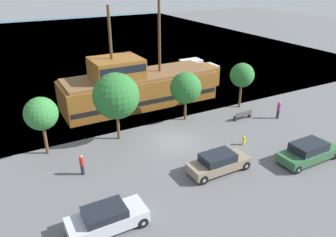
{
  "coord_description": "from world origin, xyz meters",
  "views": [
    {
      "loc": [
        -11.96,
        -20.86,
        13.05
      ],
      "look_at": [
        0.55,
        2.0,
        1.2
      ],
      "focal_mm": 35.0,
      "sensor_mm": 36.0,
      "label": 1
    }
  ],
  "objects_px": {
    "pirate_ship": "(138,86)",
    "parked_car_curb_front": "(107,219)",
    "pedestrian_walking_far": "(82,165)",
    "bench_promenade_east": "(243,115)",
    "parked_car_curb_mid": "(219,163)",
    "parked_car_curb_rear": "(309,152)",
    "moored_boat_dockside": "(193,68)",
    "fire_hydrant": "(244,140)",
    "pedestrian_walking_near": "(278,109)"
  },
  "relations": [
    {
      "from": "parked_car_curb_front",
      "to": "parked_car_curb_rear",
      "type": "relative_size",
      "value": 0.88
    },
    {
      "from": "parked_car_curb_front",
      "to": "pedestrian_walking_near",
      "type": "bearing_deg",
      "value": 18.19
    },
    {
      "from": "pirate_ship",
      "to": "pedestrian_walking_near",
      "type": "bearing_deg",
      "value": -44.37
    },
    {
      "from": "parked_car_curb_rear",
      "to": "bench_promenade_east",
      "type": "height_order",
      "value": "parked_car_curb_rear"
    },
    {
      "from": "parked_car_curb_mid",
      "to": "parked_car_curb_rear",
      "type": "relative_size",
      "value": 0.92
    },
    {
      "from": "moored_boat_dockside",
      "to": "fire_hydrant",
      "type": "height_order",
      "value": "moored_boat_dockside"
    },
    {
      "from": "parked_car_curb_rear",
      "to": "pedestrian_walking_far",
      "type": "bearing_deg",
      "value": 157.62
    },
    {
      "from": "parked_car_curb_mid",
      "to": "pirate_ship",
      "type": "bearing_deg",
      "value": 88.56
    },
    {
      "from": "fire_hydrant",
      "to": "pedestrian_walking_far",
      "type": "xyz_separation_m",
      "value": [
        -12.7,
        2.07,
        0.35
      ]
    },
    {
      "from": "parked_car_curb_rear",
      "to": "moored_boat_dockside",
      "type": "bearing_deg",
      "value": 78.1
    },
    {
      "from": "pirate_ship",
      "to": "parked_car_curb_mid",
      "type": "relative_size",
      "value": 3.81
    },
    {
      "from": "parked_car_curb_front",
      "to": "parked_car_curb_mid",
      "type": "height_order",
      "value": "parked_car_curb_mid"
    },
    {
      "from": "parked_car_curb_mid",
      "to": "bench_promenade_east",
      "type": "relative_size",
      "value": 2.42
    },
    {
      "from": "parked_car_curb_mid",
      "to": "pedestrian_walking_far",
      "type": "distance_m",
      "value": 9.51
    },
    {
      "from": "pirate_ship",
      "to": "fire_hydrant",
      "type": "distance_m",
      "value": 13.11
    },
    {
      "from": "parked_car_curb_front",
      "to": "parked_car_curb_rear",
      "type": "distance_m",
      "value": 15.51
    },
    {
      "from": "pedestrian_walking_far",
      "to": "pirate_ship",
      "type": "bearing_deg",
      "value": 49.47
    },
    {
      "from": "bench_promenade_east",
      "to": "pedestrian_walking_near",
      "type": "distance_m",
      "value": 3.44
    },
    {
      "from": "moored_boat_dockside",
      "to": "bench_promenade_east",
      "type": "distance_m",
      "value": 16.08
    },
    {
      "from": "parked_car_curb_front",
      "to": "parked_car_curb_mid",
      "type": "distance_m",
      "value": 8.92
    },
    {
      "from": "parked_car_curb_front",
      "to": "fire_hydrant",
      "type": "height_order",
      "value": "parked_car_curb_front"
    },
    {
      "from": "pirate_ship",
      "to": "parked_car_curb_rear",
      "type": "distance_m",
      "value": 17.88
    },
    {
      "from": "parked_car_curb_front",
      "to": "pedestrian_walking_near",
      "type": "height_order",
      "value": "pedestrian_walking_near"
    },
    {
      "from": "parked_car_curb_front",
      "to": "fire_hydrant",
      "type": "distance_m",
      "value": 13.51
    },
    {
      "from": "pirate_ship",
      "to": "parked_car_curb_front",
      "type": "relative_size",
      "value": 4.0
    },
    {
      "from": "moored_boat_dockside",
      "to": "fire_hydrant",
      "type": "relative_size",
      "value": 9.24
    },
    {
      "from": "fire_hydrant",
      "to": "pedestrian_walking_far",
      "type": "distance_m",
      "value": 12.87
    },
    {
      "from": "moored_boat_dockside",
      "to": "pedestrian_walking_far",
      "type": "relative_size",
      "value": 4.64
    },
    {
      "from": "parked_car_curb_rear",
      "to": "pedestrian_walking_near",
      "type": "relative_size",
      "value": 2.78
    },
    {
      "from": "parked_car_curb_mid",
      "to": "pedestrian_walking_near",
      "type": "bearing_deg",
      "value": 23.89
    },
    {
      "from": "parked_car_curb_mid",
      "to": "pedestrian_walking_far",
      "type": "xyz_separation_m",
      "value": [
        -8.51,
        4.24,
        0.04
      ]
    },
    {
      "from": "bench_promenade_east",
      "to": "pedestrian_walking_far",
      "type": "height_order",
      "value": "pedestrian_walking_far"
    },
    {
      "from": "fire_hydrant",
      "to": "parked_car_curb_front",
      "type": "bearing_deg",
      "value": -163.48
    },
    {
      "from": "parked_car_curb_mid",
      "to": "pedestrian_walking_far",
      "type": "bearing_deg",
      "value": 153.52
    },
    {
      "from": "parked_car_curb_mid",
      "to": "parked_car_curb_rear",
      "type": "bearing_deg",
      "value": -16.84
    },
    {
      "from": "parked_car_curb_front",
      "to": "pedestrian_walking_near",
      "type": "distance_m",
      "value": 20.32
    },
    {
      "from": "bench_promenade_east",
      "to": "parked_car_curb_rear",
      "type": "bearing_deg",
      "value": -94.92
    },
    {
      "from": "parked_car_curb_front",
      "to": "pedestrian_walking_far",
      "type": "relative_size",
      "value": 2.86
    },
    {
      "from": "parked_car_curb_rear",
      "to": "pedestrian_walking_far",
      "type": "height_order",
      "value": "same"
    },
    {
      "from": "pedestrian_walking_far",
      "to": "bench_promenade_east",
      "type": "bearing_deg",
      "value": 6.61
    },
    {
      "from": "pedestrian_walking_near",
      "to": "parked_car_curb_mid",
      "type": "bearing_deg",
      "value": -156.11
    },
    {
      "from": "parked_car_curb_front",
      "to": "pedestrian_walking_far",
      "type": "distance_m",
      "value": 5.92
    },
    {
      "from": "moored_boat_dockside",
      "to": "parked_car_curb_mid",
      "type": "height_order",
      "value": "moored_boat_dockside"
    },
    {
      "from": "parked_car_curb_front",
      "to": "bench_promenade_east",
      "type": "relative_size",
      "value": 2.3
    },
    {
      "from": "parked_car_curb_rear",
      "to": "pedestrian_walking_far",
      "type": "relative_size",
      "value": 3.26
    },
    {
      "from": "pirate_ship",
      "to": "parked_car_curb_front",
      "type": "bearing_deg",
      "value": -119.27
    },
    {
      "from": "pirate_ship",
      "to": "parked_car_curb_rear",
      "type": "relative_size",
      "value": 3.5
    },
    {
      "from": "pirate_ship",
      "to": "parked_car_curb_front",
      "type": "xyz_separation_m",
      "value": [
        -9.13,
        -16.29,
        -1.24
      ]
    },
    {
      "from": "pedestrian_walking_far",
      "to": "parked_car_curb_mid",
      "type": "bearing_deg",
      "value": -26.48
    },
    {
      "from": "pedestrian_walking_near",
      "to": "pedestrian_walking_far",
      "type": "distance_m",
      "value": 19.05
    }
  ]
}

